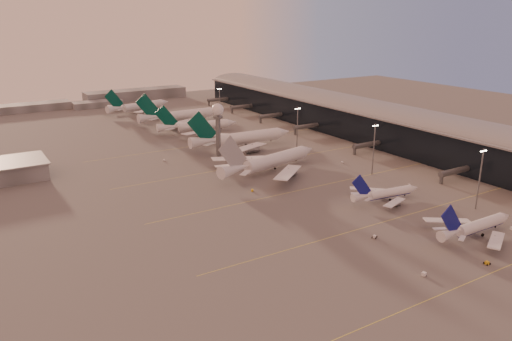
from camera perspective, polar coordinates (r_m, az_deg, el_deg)
ground at (r=176.42m, az=12.74°, el=-8.02°), size 700.00×700.00×0.00m
taxiway_markings at (r=233.51m, az=8.54°, el=-1.35°), size 180.00×185.25×0.02m
terminal at (r=320.42m, az=13.14°, el=5.50°), size 57.00×362.00×23.04m
radar_tower at (r=266.11m, az=-4.38°, el=5.80°), size 6.40×6.40×31.10m
mast_a at (r=214.18m, az=24.23°, el=-0.63°), size 3.60×0.56×25.00m
mast_b at (r=245.28m, az=13.32°, el=2.63°), size 3.60×0.56×25.00m
mast_c at (r=282.60m, az=4.75°, el=4.99°), size 3.60×0.56×25.00m
mast_d at (r=356.68m, az=-4.16°, el=7.63°), size 3.60×0.56×25.00m
distant_horizon at (r=457.76m, az=-16.66°, el=7.89°), size 165.00×37.50×9.00m
narrowbody_near at (r=191.70m, az=23.85°, el=-6.04°), size 38.58×30.83×15.08m
narrowbody_mid at (r=214.66m, az=14.62°, el=-2.68°), size 34.33×27.27×13.44m
widebody_white at (r=245.74m, az=1.67°, el=0.77°), size 64.08×50.79×22.87m
greentail_a at (r=290.34m, az=-1.58°, el=3.46°), size 66.17×53.39×24.02m
greentail_b at (r=328.96m, az=-6.63°, el=4.89°), size 54.40×43.65×19.83m
greentail_c at (r=361.07m, az=-8.54°, el=6.05°), size 64.45×52.01×23.40m
greentail_d at (r=406.70m, az=-13.19°, el=7.00°), size 56.02×44.68×20.78m
gsv_truck_a at (r=159.72m, az=18.75°, el=-10.90°), size 6.56×3.46×2.52m
gsv_tug_near at (r=173.58m, az=24.90°, el=-9.57°), size 2.42×3.70×1.01m
gsv_tug_mid at (r=179.86m, az=13.39°, el=-7.38°), size 3.42×4.03×0.99m
gsv_truck_b at (r=236.46m, az=17.14°, el=-1.46°), size 5.21×3.59×1.99m
gsv_truck_c at (r=219.39m, az=-0.41°, el=-2.11°), size 4.64×5.22×2.09m
gsv_catering_b at (r=264.03m, az=9.85°, el=1.23°), size 4.93×3.22×3.73m
gsv_tug_far at (r=268.40m, az=-0.50°, el=1.46°), size 2.57×3.75×0.99m
gsv_truck_d at (r=268.58m, az=-10.51°, el=1.28°), size 2.84×5.13×1.96m
gsv_tug_hangar at (r=306.36m, az=-1.54°, el=3.49°), size 4.16×3.51×1.02m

